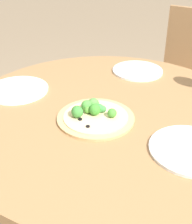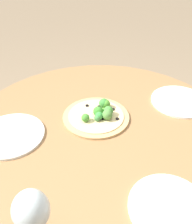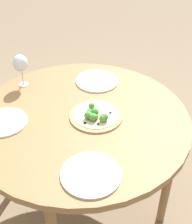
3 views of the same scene
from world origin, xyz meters
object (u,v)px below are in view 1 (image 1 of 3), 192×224
Objects in this scene: plate_far at (18,90)px; plate_side at (138,71)px; chair at (185,80)px; plate_near at (191,150)px; pizza at (94,115)px.

plate_far is 0.58m from plate_side.
plate_near is (-0.28, -1.07, 0.26)m from chair.
chair is 3.85× the size of plate_side.
chair is 3.52× the size of plate_near.
plate_near is at bearing -32.33° from pizza.
pizza reaches higher than plate_far.
plate_side is at bearing 63.98° from pizza.
plate_far is (-0.91, -0.66, 0.26)m from chair.
plate_near is at bearing -71.59° from chair.
pizza is 1.08× the size of plate_far.
plate_side is at bearing -96.67° from chair.
pizza is 0.48m from plate_side.
chair reaches higher than plate_side.
chair reaches higher than pizza.
chair is 1.14m from plate_near.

